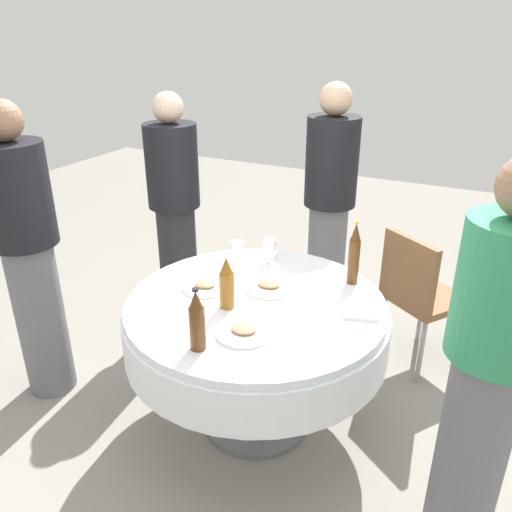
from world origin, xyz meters
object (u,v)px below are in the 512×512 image
bottle_brown_far (197,321)px  person_far (490,368)px  wine_glass_north (238,249)px  plate_mid (244,331)px  person_south (329,204)px  bottle_brown_south (354,255)px  wine_glass_outer (270,246)px  dining_table (256,328)px  plate_east (205,286)px  plate_front (269,286)px  person_north (28,253)px  chair_rear (418,290)px  person_right (175,209)px  bottle_amber_right (227,283)px

bottle_brown_far → person_far: person_far is taller
wine_glass_north → person_far: person_far is taller
bottle_brown_far → plate_mid: bearing=56.9°
person_far → person_south: person_south is taller
bottle_brown_south → person_south: bearing=116.9°
wine_glass_outer → dining_table: bearing=-72.9°
wine_glass_north → dining_table: bearing=-48.1°
dining_table → wine_glass_outer: wine_glass_outer is taller
plate_east → wine_glass_outer: bearing=71.1°
bottle_brown_far → plate_front: bearing=86.6°
dining_table → bottle_brown_south: 0.61m
person_north → wine_glass_north: bearing=-72.9°
person_south → chair_rear: person_south is taller
dining_table → person_right: bearing=143.1°
dining_table → wine_glass_north: bearing=131.9°
plate_east → person_north: 0.97m
dining_table → plate_front: bearing=90.1°
bottle_brown_south → plate_mid: (-0.28, -0.67, -0.15)m
person_right → person_north: person_north is taller
person_south → plate_front: bearing=-89.7°
person_far → bottle_amber_right: bearing=-83.6°
bottle_brown_south → person_right: size_ratio=0.21×
bottle_brown_far → plate_front: bottle_brown_far is taller
bottle_brown_far → person_right: (-0.93, 1.18, -0.04)m
plate_east → plate_front: size_ratio=0.90×
wine_glass_north → wine_glass_outer: bearing=55.3°
wine_glass_outer → person_south: (0.09, 0.75, 0.03)m
plate_mid → plate_front: bearing=100.8°
plate_mid → bottle_brown_far: bearing=-123.1°
bottle_brown_south → person_far: size_ratio=0.21×
plate_front → dining_table: bearing=-89.9°
plate_mid → dining_table: bearing=106.1°
wine_glass_north → person_right: person_right is taller
plate_front → person_right: size_ratio=0.16×
chair_rear → person_right: bearing=-138.9°
person_north → chair_rear: bearing=-70.2°
person_south → plate_east: bearing=-103.6°
plate_east → plate_mid: bearing=-37.4°
chair_rear → person_north: bearing=-112.6°
dining_table → plate_east: size_ratio=5.56×
wine_glass_outer → person_south: 0.76m
bottle_brown_far → person_right: 1.51m
plate_mid → person_north: (-1.29, 0.01, 0.11)m
plate_front → wine_glass_north: bearing=152.4°
bottle_brown_far → wine_glass_outer: size_ratio=2.14×
person_north → chair_rear: 2.20m
wine_glass_north → bottle_brown_south: bearing=10.7°
bottle_brown_south → chair_rear: bearing=61.6°
bottle_brown_south → bottle_amber_right: bottle_brown_south is taller
dining_table → wine_glass_outer: size_ratio=9.90×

